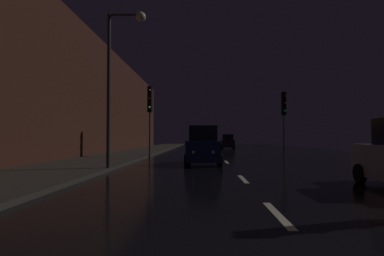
{
  "coord_description": "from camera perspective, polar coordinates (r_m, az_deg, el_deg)",
  "views": [
    {
      "loc": [
        -1.41,
        -3.31,
        1.46
      ],
      "look_at": [
        -2.2,
        20.89,
        2.17
      ],
      "focal_mm": 30.78,
      "sensor_mm": 36.0,
      "label": 1
    }
  ],
  "objects": [
    {
      "name": "ground",
      "position": [
        27.88,
        4.79,
        -4.7
      ],
      "size": [
        27.64,
        84.0,
        0.02
      ],
      "primitive_type": "cube",
      "color": "black"
    },
    {
      "name": "sidewalk_left",
      "position": [
        28.53,
        -10.73,
        -4.43
      ],
      "size": [
        4.4,
        84.0,
        0.15
      ],
      "primitive_type": "cube",
      "color": "#38332B",
      "rests_on": "ground"
    },
    {
      "name": "building_facade_left",
      "position": [
        26.07,
        -17.98,
        5.78
      ],
      "size": [
        0.8,
        63.0,
        9.61
      ],
      "primitive_type": "cube",
      "color": "#472319",
      "rests_on": "ground"
    },
    {
      "name": "lane_centerline",
      "position": [
        19.4,
        6.07,
        -5.97
      ],
      "size": [
        0.16,
        28.04,
        0.01
      ],
      "color": "beige",
      "rests_on": "ground"
    },
    {
      "name": "traffic_light_far_left",
      "position": [
        24.51,
        -7.33,
        3.92
      ],
      "size": [
        0.35,
        0.48,
        5.25
      ],
      "rotation": [
        0.0,
        0.0,
        -1.71
      ],
      "color": "#38383A",
      "rests_on": "ground"
    },
    {
      "name": "traffic_light_far_right",
      "position": [
        28.35,
        15.63,
        3.2
      ],
      "size": [
        0.35,
        0.48,
        5.25
      ],
      "rotation": [
        0.0,
        0.0,
        -1.43
      ],
      "color": "#38383A",
      "rests_on": "ground"
    },
    {
      "name": "streetlamp_overhead",
      "position": [
        14.96,
        -12.46,
        10.65
      ],
      "size": [
        1.7,
        0.44,
        6.97
      ],
      "color": "#2D2D30",
      "rests_on": "ground"
    },
    {
      "name": "car_approaching_headlights",
      "position": [
        18.13,
        1.96,
        -3.25
      ],
      "size": [
        1.93,
        4.18,
        2.1
      ],
      "rotation": [
        0.0,
        0.0,
        -1.57
      ],
      "color": "#141E51",
      "rests_on": "ground"
    },
    {
      "name": "car_distant_taillights",
      "position": [
        43.74,
        6.18,
        -2.44
      ],
      "size": [
        1.75,
        3.78,
        1.91
      ],
      "rotation": [
        0.0,
        0.0,
        1.57
      ],
      "color": "black",
      "rests_on": "ground"
    }
  ]
}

